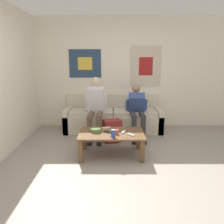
{
  "coord_description": "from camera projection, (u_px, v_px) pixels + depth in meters",
  "views": [
    {
      "loc": [
        -0.22,
        -2.76,
        1.59
      ],
      "look_at": [
        -0.21,
        1.19,
        0.64
      ],
      "focal_mm": 35.0,
      "sensor_mm": 36.0,
      "label": 1
    }
  ],
  "objects": [
    {
      "name": "ground_plane",
      "position": [
        127.0,
        176.0,
        3.06
      ],
      "size": [
        18.0,
        18.0,
        0.0
      ],
      "primitive_type": "plane",
      "color": "gray"
    },
    {
      "name": "wall_back",
      "position": [
        121.0,
        73.0,
        5.15
      ],
      "size": [
        10.0,
        0.07,
        2.55
      ],
      "color": "silver",
      "rests_on": "ground_plane"
    },
    {
      "name": "couch",
      "position": [
        113.0,
        118.0,
        5.02
      ],
      "size": [
        2.17,
        0.74,
        0.79
      ],
      "color": "beige",
      "rests_on": "ground_plane"
    },
    {
      "name": "coffee_table",
      "position": [
        111.0,
        136.0,
        3.66
      ],
      "size": [
        1.08,
        0.65,
        0.4
      ],
      "color": "brown",
      "rests_on": "ground_plane"
    },
    {
      "name": "person_seated_adult",
      "position": [
        95.0,
        106.0,
        4.53
      ],
      "size": [
        0.47,
        0.86,
        1.24
      ],
      "color": "brown",
      "rests_on": "ground_plane"
    },
    {
      "name": "person_seated_teen",
      "position": [
        136.0,
        108.0,
        4.59
      ],
      "size": [
        0.47,
        0.91,
        1.08
      ],
      "color": "#2D2D33",
      "rests_on": "ground_plane"
    },
    {
      "name": "backpack",
      "position": [
        112.0,
        131.0,
        4.32
      ],
      "size": [
        0.4,
        0.34,
        0.44
      ],
      "color": "maroon",
      "rests_on": "ground_plane"
    },
    {
      "name": "ceramic_bowl",
      "position": [
        95.0,
        130.0,
        3.67
      ],
      "size": [
        0.18,
        0.18,
        0.07
      ],
      "color": "#607F47",
      "rests_on": "coffee_table"
    },
    {
      "name": "pillar_candle",
      "position": [
        116.0,
        132.0,
        3.56
      ],
      "size": [
        0.07,
        0.07,
        0.09
      ],
      "color": "#B24C42",
      "rests_on": "coffee_table"
    },
    {
      "name": "drink_can_blue",
      "position": [
        113.0,
        133.0,
        3.42
      ],
      "size": [
        0.07,
        0.07,
        0.12
      ],
      "color": "#28479E",
      "rests_on": "coffee_table"
    },
    {
      "name": "game_controller_near_left",
      "position": [
        123.0,
        132.0,
        3.64
      ],
      "size": [
        0.08,
        0.15,
        0.03
      ],
      "color": "white",
      "rests_on": "coffee_table"
    },
    {
      "name": "game_controller_near_right",
      "position": [
        130.0,
        135.0,
        3.51
      ],
      "size": [
        0.12,
        0.13,
        0.03
      ],
      "color": "white",
      "rests_on": "coffee_table"
    },
    {
      "name": "game_controller_far_center",
      "position": [
        106.0,
        128.0,
        3.86
      ],
      "size": [
        0.15,
        0.08,
        0.03
      ],
      "color": "white",
      "rests_on": "coffee_table"
    },
    {
      "name": "cell_phone",
      "position": [
        107.0,
        132.0,
        3.66
      ],
      "size": [
        0.14,
        0.14,
        0.01
      ],
      "color": "black",
      "rests_on": "coffee_table"
    }
  ]
}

